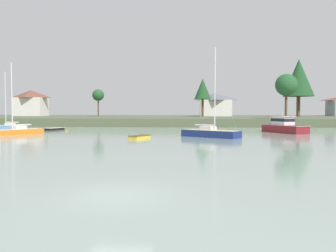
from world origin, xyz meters
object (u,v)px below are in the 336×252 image
at_px(dinghy_yellow, 140,137).
at_px(dinghy_black, 55,129).
at_px(sailboat_skyblue, 9,128).
at_px(cruiser_maroon, 281,129).
at_px(sailboat_navy, 210,135).
at_px(mooring_buoy_orange, 66,131).
at_px(sailboat_orange, 17,133).

bearing_deg(dinghy_yellow, dinghy_black, 134.49).
relative_size(dinghy_yellow, sailboat_skyblue, 0.31).
distance_m(dinghy_yellow, sailboat_skyblue, 32.45).
xyz_separation_m(cruiser_maroon, dinghy_yellow, (-19.27, -12.98, -0.43)).
height_order(sailboat_skyblue, sailboat_navy, sailboat_navy).
bearing_deg(mooring_buoy_orange, sailboat_skyblue, 154.84).
xyz_separation_m(dinghy_black, dinghy_yellow, (16.40, -16.69, -0.00)).
bearing_deg(sailboat_skyblue, dinghy_black, -17.97).
bearing_deg(sailboat_navy, cruiser_maroon, 42.63).
relative_size(sailboat_orange, dinghy_black, 2.77).
bearing_deg(sailboat_skyblue, mooring_buoy_orange, -25.16).
distance_m(dinghy_black, mooring_buoy_orange, 4.00).
xyz_separation_m(sailboat_orange, sailboat_navy, (26.02, -3.49, 0.02)).
relative_size(dinghy_black, mooring_buoy_orange, 8.56).
relative_size(dinghy_black, dinghy_yellow, 1.14).
distance_m(dinghy_black, sailboat_navy, 28.29).
relative_size(cruiser_maroon, sailboat_skyblue, 0.85).
height_order(cruiser_maroon, sailboat_skyblue, sailboat_skyblue).
xyz_separation_m(dinghy_yellow, sailboat_skyblue, (-25.76, 19.73, 0.08)).
bearing_deg(dinghy_black, cruiser_maroon, -5.94).
distance_m(sailboat_orange, cruiser_maroon, 37.60).
bearing_deg(dinghy_yellow, sailboat_skyblue, 142.55).
xyz_separation_m(dinghy_black, sailboat_navy, (24.68, -13.82, 0.10)).
bearing_deg(sailboat_navy, dinghy_yellow, -160.90).
xyz_separation_m(sailboat_skyblue, sailboat_navy, (34.04, -16.86, 0.02)).
bearing_deg(sailboat_orange, mooring_buoy_orange, 60.72).
bearing_deg(sailboat_navy, sailboat_skyblue, 153.65).
bearing_deg(mooring_buoy_orange, dinghy_black, 136.91).
relative_size(sailboat_orange, cruiser_maroon, 1.13).
bearing_deg(sailboat_orange, sailboat_skyblue, 120.97).
xyz_separation_m(dinghy_black, mooring_buoy_orange, (2.92, -2.73, -0.07)).
bearing_deg(cruiser_maroon, dinghy_black, 174.06).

